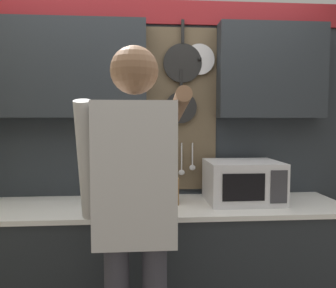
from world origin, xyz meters
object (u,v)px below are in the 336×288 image
knife_block (170,189)px  utensil_crock (116,192)px  person (135,201)px  microwave (243,181)px

knife_block → utensil_crock: 0.36m
person → knife_block: bearing=71.1°
knife_block → microwave: bearing=-0.0°
microwave → utensil_crock: (-0.86, 0.00, -0.06)m
utensil_crock → knife_block: bearing=-0.1°
microwave → person: person is taller
knife_block → utensil_crock: size_ratio=0.78×
knife_block → person: 0.67m
knife_block → person: size_ratio=0.14×
utensil_crock → person: person is taller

